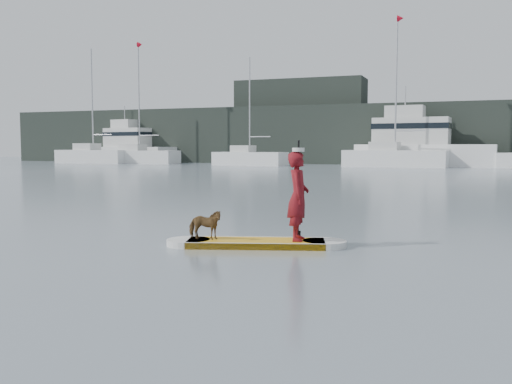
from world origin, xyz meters
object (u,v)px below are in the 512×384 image
(sailboat_d, at_px, (394,156))
(sailboat_b, at_px, (139,155))
(sailboat_c, at_px, (249,158))
(sailboat_a, at_px, (93,155))
(motor_yacht_b, at_px, (132,146))
(paddler, at_px, (298,196))
(paddleboard, at_px, (256,243))
(dog, at_px, (205,225))
(motor_yacht_a, at_px, (419,144))

(sailboat_d, bearing_deg, sailboat_b, -177.27)
(sailboat_b, distance_m, sailboat_c, 12.94)
(sailboat_b, bearing_deg, sailboat_a, -169.03)
(sailboat_c, relative_size, motor_yacht_b, 1.00)
(sailboat_b, bearing_deg, sailboat_d, 0.07)
(paddler, bearing_deg, sailboat_c, 9.66)
(paddleboard, distance_m, sailboat_d, 41.25)
(sailboat_d, xyz_separation_m, motor_yacht_b, (-29.77, 4.86, 0.86))
(dog, height_order, sailboat_c, sailboat_c)
(paddler, bearing_deg, dog, 94.31)
(paddler, distance_m, sailboat_d, 41.07)
(dog, xyz_separation_m, motor_yacht_b, (-31.52, 46.29, 1.40))
(sailboat_b, bearing_deg, motor_yacht_a, 6.30)
(motor_yacht_b, bearing_deg, paddleboard, -44.29)
(motor_yacht_b, bearing_deg, sailboat_d, 1.28)
(paddleboard, relative_size, sailboat_c, 0.31)
(sailboat_c, bearing_deg, sailboat_b, -179.17)
(dog, bearing_deg, sailboat_d, -6.16)
(paddleboard, bearing_deg, motor_yacht_a, 73.93)
(paddler, relative_size, motor_yacht_a, 0.13)
(paddler, bearing_deg, motor_yacht_a, -10.80)
(paddler, distance_m, motor_yacht_a, 43.98)
(paddleboard, height_order, dog, dog)
(paddler, relative_size, sailboat_b, 0.13)
(dog, distance_m, motor_yacht_a, 44.47)
(paddleboard, distance_m, motor_yacht_a, 44.21)
(paddler, height_order, motor_yacht_a, motor_yacht_a)
(motor_yacht_b, bearing_deg, paddler, -43.55)
(sailboat_c, relative_size, motor_yacht_a, 0.82)
(dog, bearing_deg, sailboat_a, 30.15)
(paddleboard, bearing_deg, sailboat_d, 76.52)
(paddler, distance_m, sailboat_a, 53.78)
(sailboat_c, bearing_deg, paddleboard, -61.96)
(sailboat_c, distance_m, motor_yacht_a, 15.65)
(dog, bearing_deg, sailboat_c, 11.70)
(sailboat_b, xyz_separation_m, sailboat_d, (26.28, -0.84, 0.06))
(dog, bearing_deg, motor_yacht_b, 25.68)
(sailboat_c, bearing_deg, motor_yacht_a, 19.28)
(paddleboard, distance_m, paddler, 1.16)
(paddleboard, height_order, sailboat_c, sailboat_c)
(sailboat_a, distance_m, sailboat_b, 5.28)
(paddleboard, relative_size, sailboat_d, 0.25)
(paddleboard, height_order, sailboat_a, sailboat_a)
(dog, relative_size, motor_yacht_a, 0.05)
(motor_yacht_b, bearing_deg, motor_yacht_a, 7.18)
(sailboat_d, bearing_deg, paddler, -80.71)
(paddler, bearing_deg, sailboat_d, -8.13)
(sailboat_b, height_order, motor_yacht_a, sailboat_b)
(sailboat_c, bearing_deg, paddler, -60.97)
(sailboat_d, bearing_deg, sailboat_a, -175.45)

